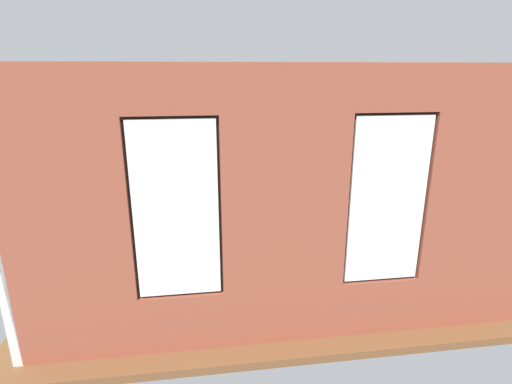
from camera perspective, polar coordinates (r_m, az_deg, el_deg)
name	(u,v)px	position (r m, az deg, el deg)	size (l,w,h in m)	color
ground_plane	(252,248)	(7.28, -0.50, -7.99)	(6.47, 5.99, 0.10)	brown
brick_wall_with_windows	(285,217)	(4.30, 4.11, -3.54)	(5.87, 0.30, 3.10)	brown
white_wall_right	(69,170)	(6.82, -25.15, 2.86)	(0.10, 4.99, 3.10)	white
couch_by_window	(220,288)	(5.32, -5.20, -13.56)	(1.80, 0.87, 0.80)	black
couch_left	(375,225)	(7.59, 16.70, -4.56)	(0.90, 1.72, 0.80)	black
coffee_table	(252,221)	(7.28, -0.53, -4.15)	(1.36, 0.76, 0.46)	olive
cup_ceramic	(259,217)	(7.15, 0.40, -3.64)	(0.08, 0.08, 0.10)	silver
candle_jar	(271,211)	(7.42, 2.19, -2.77)	(0.08, 0.08, 0.12)	#B7333D
table_plant_small	(242,210)	(7.29, -1.96, -2.61)	(0.14, 0.14, 0.23)	beige
remote_silver	(230,221)	(7.11, -3.68, -4.12)	(0.05, 0.17, 0.02)	#B2B2B7
remote_black	(252,217)	(7.25, -0.53, -3.64)	(0.05, 0.17, 0.02)	black
media_console	(96,249)	(6.97, -21.85, -7.57)	(0.98, 0.42, 0.55)	black
tv_flatscreen	(92,212)	(6.75, -22.43, -2.67)	(1.01, 0.20, 0.71)	black
potted_plant_by_left_couch	(331,206)	(8.60, 10.69, -1.97)	(0.27, 0.27, 0.43)	gray
potted_plant_foreground_right	(135,188)	(8.94, -16.92, 0.60)	(0.83, 0.72, 1.27)	beige
potted_plant_corner_near_left	(343,179)	(9.45, 12.33, 1.84)	(0.58, 0.58, 0.94)	beige
potted_plant_between_couches	(320,262)	(5.46, 9.18, -9.87)	(0.73, 0.80, 1.08)	brown
potted_plant_mid_room_small	(300,211)	(7.92, 6.32, -2.66)	(0.31, 0.31, 0.57)	brown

